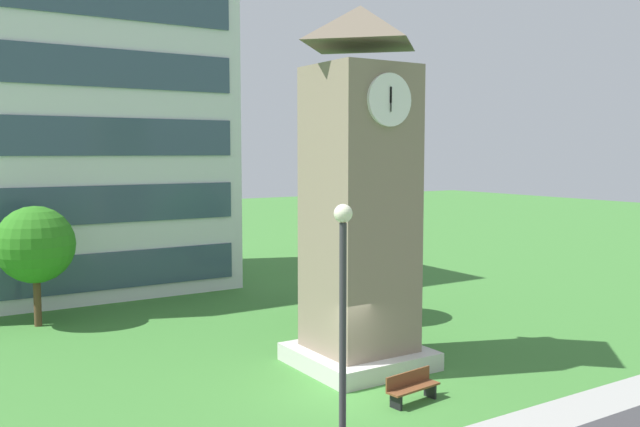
# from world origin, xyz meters

# --- Properties ---
(ground_plane) EXTENTS (160.00, 160.00, 0.00)m
(ground_plane) POSITION_xyz_m (0.00, 0.00, 0.00)
(ground_plane) COLOR #3D7A33
(office_building) EXTENTS (17.02, 10.85, 19.20)m
(office_building) POSITION_xyz_m (-4.17, 21.75, 9.60)
(office_building) COLOR silver
(office_building) RESTS_ON ground
(clock_tower) EXTENTS (4.08, 4.08, 12.05)m
(clock_tower) POSITION_xyz_m (1.87, 2.28, 5.45)
(clock_tower) COLOR gray
(clock_tower) RESTS_ON ground
(park_bench) EXTENTS (1.84, 0.70, 0.88)m
(park_bench) POSITION_xyz_m (1.13, -1.39, 0.46)
(park_bench) COLOR brown
(park_bench) RESTS_ON ground
(street_lamp) EXTENTS (0.36, 0.36, 6.29)m
(street_lamp) POSITION_xyz_m (-4.18, -5.58, 3.87)
(street_lamp) COLOR #333338
(street_lamp) RESTS_ON ground
(tree_near_tower) EXTENTS (3.67, 3.67, 5.19)m
(tree_near_tower) POSITION_xyz_m (5.14, 7.65, 3.34)
(tree_near_tower) COLOR #513823
(tree_near_tower) RESTS_ON ground
(tree_streetside) EXTENTS (3.22, 3.22, 5.06)m
(tree_streetside) POSITION_xyz_m (-6.43, 13.75, 3.43)
(tree_streetside) COLOR #513823
(tree_streetside) RESTS_ON ground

